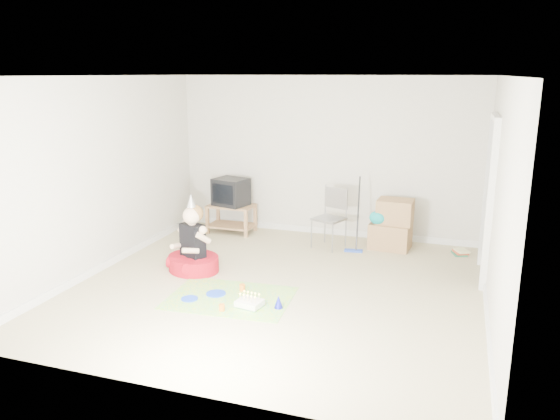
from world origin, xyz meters
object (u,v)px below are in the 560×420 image
(crt_tv, at_px, (231,192))
(birthday_cake, at_px, (250,304))
(seated_woman, at_px, (193,254))
(tv_stand, at_px, (231,216))
(cardboard_boxes, at_px, (392,225))
(folding_chair, at_px, (329,219))

(crt_tv, distance_m, birthday_cake, 3.17)
(seated_woman, bearing_deg, tv_stand, 97.31)
(crt_tv, bearing_deg, cardboard_boxes, 14.58)
(cardboard_boxes, bearing_deg, seated_woman, -142.89)
(birthday_cake, bearing_deg, seated_woman, 142.92)
(folding_chair, height_order, seated_woman, seated_woman)
(tv_stand, height_order, birthday_cake, tv_stand)
(crt_tv, relative_size, folding_chair, 0.55)
(tv_stand, distance_m, cardboard_boxes, 2.68)
(seated_woman, distance_m, birthday_cake, 1.48)
(crt_tv, height_order, birthday_cake, crt_tv)
(folding_chair, distance_m, seated_woman, 2.20)
(folding_chair, height_order, birthday_cake, folding_chair)
(crt_tv, xyz_separation_m, birthday_cake, (1.41, -2.76, -0.66))
(crt_tv, height_order, cardboard_boxes, crt_tv)
(cardboard_boxes, xyz_separation_m, seated_woman, (-2.44, -1.85, -0.13))
(cardboard_boxes, bearing_deg, crt_tv, 179.27)
(folding_chair, height_order, cardboard_boxes, folding_chair)
(folding_chair, bearing_deg, tv_stand, 170.08)
(tv_stand, xyz_separation_m, seated_woman, (0.24, -1.88, -0.05))
(tv_stand, height_order, crt_tv, crt_tv)
(seated_woman, relative_size, birthday_cake, 3.35)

